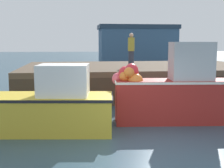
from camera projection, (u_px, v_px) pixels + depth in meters
ground at (150, 153)px, 7.47m from camera, size 120.00×160.00×0.10m
pier at (140, 71)px, 15.81m from camera, size 12.40×7.00×1.48m
fishing_boat_near_left at (51, 106)px, 9.02m from camera, size 4.11×2.03×2.08m
fishing_boat_near_right at (175, 92)px, 10.07m from camera, size 4.25×1.64×2.75m
dockworker at (131, 50)px, 15.23m from camera, size 0.34×0.34×1.72m
warehouse at (137, 45)px, 37.19m from camera, size 9.78×4.43×4.85m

